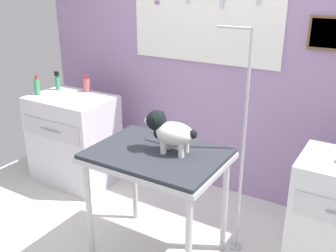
# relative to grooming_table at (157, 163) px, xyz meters

# --- Properties ---
(rear_wall_panel) EXTENTS (4.00, 0.09, 2.30)m
(rear_wall_panel) POSITION_rel_grooming_table_xyz_m (-0.05, 1.17, 0.41)
(rear_wall_panel) COLOR #9D80AC
(rear_wall_panel) RESTS_ON ground
(grooming_table) EXTENTS (0.94, 0.68, 0.85)m
(grooming_table) POSITION_rel_grooming_table_xyz_m (0.00, 0.00, 0.00)
(grooming_table) COLOR #B7B7BC
(grooming_table) RESTS_ON ground
(grooming_arm) EXTENTS (0.30, 0.11, 1.68)m
(grooming_arm) POSITION_rel_grooming_table_xyz_m (0.48, 0.36, 0.03)
(grooming_arm) COLOR #B7B7BC
(grooming_arm) RESTS_ON ground
(dog) EXTENTS (0.40, 0.21, 0.29)m
(dog) POSITION_rel_grooming_table_xyz_m (0.07, 0.05, 0.24)
(dog) COLOR white
(dog) RESTS_ON grooming_table
(counter_left) EXTENTS (0.80, 0.58, 0.89)m
(counter_left) POSITION_rel_grooming_table_xyz_m (-1.34, 0.53, -0.31)
(counter_left) COLOR silver
(counter_left) RESTS_ON ground
(conditioner_bottle) EXTENTS (0.06, 0.05, 0.19)m
(conditioner_bottle) POSITION_rel_grooming_table_xyz_m (-1.66, 0.43, 0.21)
(conditioner_bottle) COLOR #41975D
(conditioner_bottle) RESTS_ON counter_left
(shampoo_bottle) EXTENTS (0.07, 0.06, 0.17)m
(shampoo_bottle) POSITION_rel_grooming_table_xyz_m (-1.32, 0.76, 0.20)
(shampoo_bottle) COLOR #CF5C62
(shampoo_bottle) RESTS_ON counter_left
(pump_bottle_white) EXTENTS (0.05, 0.05, 0.19)m
(pump_bottle_white) POSITION_rel_grooming_table_xyz_m (-1.63, 0.66, 0.22)
(pump_bottle_white) COLOR #399C68
(pump_bottle_white) RESTS_ON counter_left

